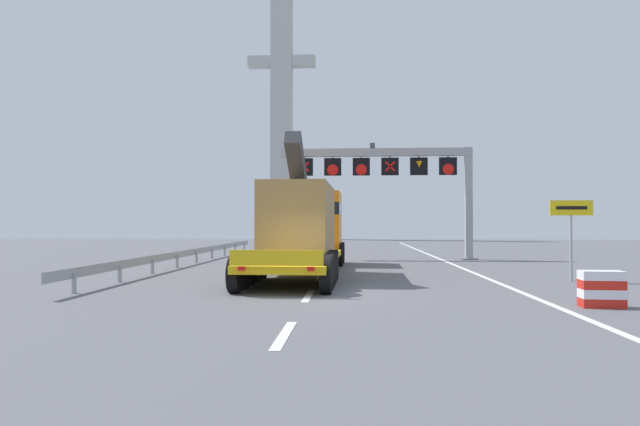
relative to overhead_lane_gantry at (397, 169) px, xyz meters
name	(u,v)px	position (x,y,z in m)	size (l,w,h in m)	color
ground	(313,294)	(-3.71, -15.69, -5.20)	(112.00, 112.00, 0.00)	#5B5B60
lane_markings	(329,262)	(-3.81, -2.63, -5.20)	(0.20, 40.71, 0.01)	silver
edge_line_right	(453,264)	(2.49, -3.69, -5.20)	(0.20, 63.00, 0.01)	silver
overhead_lane_gantry	(397,169)	(0.00, 0.00, 0.00)	(11.25, 0.90, 6.73)	#9EA0A5
heavy_haul_truck_yellow	(306,225)	(-4.55, -8.34, -3.22)	(3.21, 14.10, 5.30)	yellow
exit_sign_yellow	(571,220)	(5.22, -11.80, -3.02)	(1.49, 0.15, 2.89)	#9EA0A5
crash_barrier_striped	(602,289)	(3.57, -17.89, -4.75)	(1.03, 0.56, 0.90)	red
guardrail_left	(196,252)	(-10.79, -3.51, -4.64)	(0.13, 28.35, 0.76)	#999EA3
bridge_pylon_distant	(282,93)	(-12.05, 40.52, 14.28)	(9.00, 2.00, 38.18)	#B7B7B2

